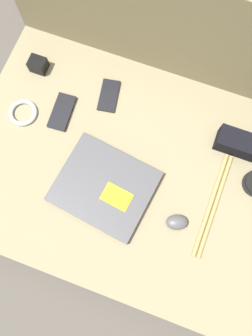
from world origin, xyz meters
name	(u,v)px	position (x,y,z in m)	size (l,w,h in m)	color
ground_plane	(126,179)	(0.00, 0.00, 0.00)	(8.00, 8.00, 0.00)	#4C4742
couch_seat	(126,174)	(0.00, 0.00, 0.07)	(1.07, 0.77, 0.14)	#847A5B
couch_backrest	(178,23)	(0.00, 0.48, 0.26)	(1.07, 0.20, 0.53)	#756B4C
laptop	(105,187)	(-0.04, -0.08, 0.15)	(0.32, 0.29, 0.03)	#47474C
computer_mouse	(177,222)	(0.21, -0.11, 0.15)	(0.08, 0.07, 0.03)	#4C4C51
phone_silver	(62,112)	(-0.27, 0.11, 0.14)	(0.07, 0.13, 0.01)	black
phone_black	(109,96)	(-0.15, 0.22, 0.14)	(0.08, 0.13, 0.01)	black
camera_pouch	(238,143)	(0.31, 0.20, 0.17)	(0.14, 0.07, 0.06)	black
charger_brick	(38,65)	(-0.41, 0.24, 0.16)	(0.06, 0.05, 0.05)	black
cable_coil	(23,113)	(-0.40, 0.06, 0.14)	(0.10, 0.10, 0.01)	#B2B2B7
drumstick_pair	(213,204)	(0.30, -0.01, 0.14)	(0.04, 0.34, 0.01)	tan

